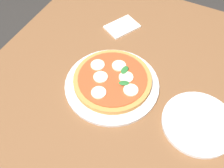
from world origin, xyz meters
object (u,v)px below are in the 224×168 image
object	(u,v)px
napkin	(122,27)
dining_table	(114,111)
plate_white	(199,123)
serving_tray	(112,85)
pizza	(113,80)

from	to	relation	value
napkin	dining_table	bearing A→B (deg)	-159.11
dining_table	plate_white	size ratio (longest dim) A/B	5.28
dining_table	napkin	world-z (taller)	napkin
serving_tray	pizza	world-z (taller)	pizza
serving_tray	pizza	xyz separation A→B (m)	(0.01, 0.00, 0.02)
pizza	napkin	world-z (taller)	pizza
pizza	plate_white	world-z (taller)	pizza
pizza	napkin	bearing A→B (deg)	19.00
dining_table	serving_tray	bearing A→B (deg)	38.47
serving_tray	pizza	bearing A→B (deg)	15.79
serving_tray	plate_white	bearing A→B (deg)	-92.33
plate_white	napkin	xyz separation A→B (m)	(0.30, 0.41, -0.00)
serving_tray	napkin	xyz separation A→B (m)	(0.29, 0.10, -0.00)
dining_table	pizza	bearing A→B (deg)	33.72
dining_table	serving_tray	size ratio (longest dim) A/B	3.75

